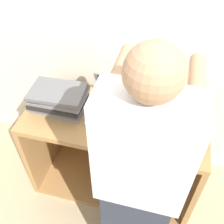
# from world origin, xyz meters

# --- Properties ---
(ground_plane) EXTENTS (12.00, 12.00, 0.00)m
(ground_plane) POSITION_xyz_m (0.00, 0.00, 0.00)
(ground_plane) COLOR tan
(wall_back) EXTENTS (8.00, 0.05, 2.40)m
(wall_back) POSITION_xyz_m (0.00, 0.65, 1.20)
(wall_back) COLOR silver
(wall_back) RESTS_ON ground_plane
(cart) EXTENTS (1.17, 0.55, 0.73)m
(cart) POSITION_xyz_m (0.00, 0.34, 0.36)
(cart) COLOR #A87A47
(cart) RESTS_ON ground_plane
(laptop_open) EXTENTS (0.34, 0.34, 0.23)m
(laptop_open) POSITION_xyz_m (0.00, 0.33, 0.78)
(laptop_open) COLOR #B7B7BC
(laptop_open) RESTS_ON cart
(laptop_stack_left) EXTENTS (0.35, 0.25, 0.15)m
(laptop_stack_left) POSITION_xyz_m (-0.37, 0.27, 0.80)
(laptop_stack_left) COLOR gray
(laptop_stack_left) RESTS_ON cart
(laptop_stack_right) EXTENTS (0.36, 0.25, 0.17)m
(laptop_stack_right) POSITION_xyz_m (0.37, 0.27, 0.81)
(laptop_stack_right) COLOR #232326
(laptop_stack_right) RESTS_ON cart
(person) EXTENTS (0.40, 0.52, 1.54)m
(person) POSITION_xyz_m (0.23, -0.19, 0.77)
(person) COLOR #2D3342
(person) RESTS_ON ground_plane
(inventory_tag) EXTENTS (0.06, 0.02, 0.01)m
(inventory_tag) POSITION_xyz_m (0.37, 0.22, 0.90)
(inventory_tag) COLOR red
(inventory_tag) RESTS_ON laptop_stack_right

